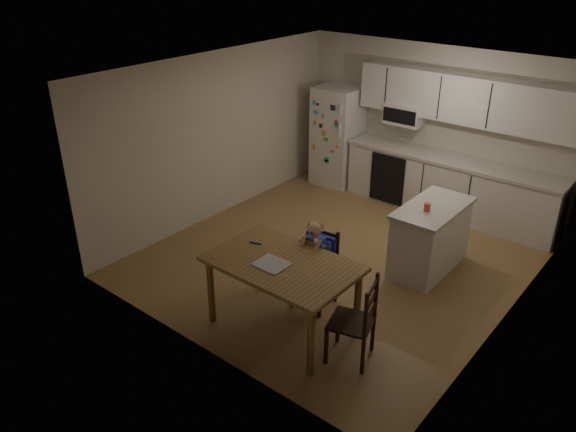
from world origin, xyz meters
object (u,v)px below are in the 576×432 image
(chair_booster, at_px, (317,254))
(chair_side, at_px, (361,316))
(refrigerator, at_px, (338,136))
(kitchen_island, at_px, (430,238))
(red_cup, at_px, (427,207))
(dining_table, at_px, (283,271))

(chair_booster, xyz_separation_m, chair_side, (0.95, -0.54, -0.13))
(refrigerator, distance_m, kitchen_island, 3.12)
(red_cup, distance_m, chair_side, 1.98)
(kitchen_island, height_order, dining_table, kitchen_island)
(refrigerator, height_order, chair_side, refrigerator)
(kitchen_island, distance_m, chair_side, 2.11)
(dining_table, bearing_deg, red_cup, 72.00)
(refrigerator, xyz_separation_m, chair_side, (2.89, -3.76, -0.31))
(refrigerator, distance_m, red_cup, 3.19)
(refrigerator, relative_size, red_cup, 17.21)
(refrigerator, xyz_separation_m, kitchen_island, (2.61, -1.67, -0.40))
(red_cup, relative_size, dining_table, 0.06)
(refrigerator, relative_size, kitchen_island, 1.40)
(refrigerator, bearing_deg, dining_table, -63.04)
(chair_booster, bearing_deg, chair_side, -35.60)
(chair_side, bearing_deg, refrigerator, -159.00)
(chair_side, bearing_deg, chair_booster, -136.23)
(chair_side, bearing_deg, kitchen_island, 171.12)
(dining_table, xyz_separation_m, chair_booster, (-0.00, 0.62, -0.06))
(dining_table, bearing_deg, kitchen_island, 73.06)
(refrigerator, height_order, red_cup, refrigerator)
(kitchen_island, xyz_separation_m, red_cup, (-0.01, -0.17, 0.49))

